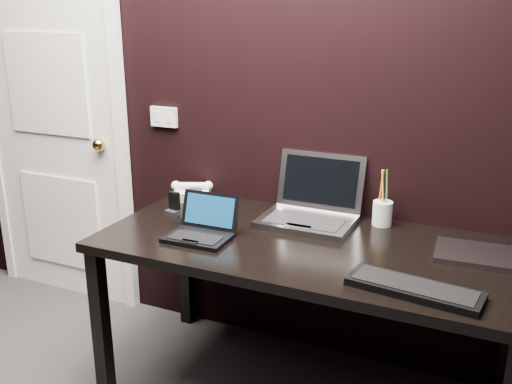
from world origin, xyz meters
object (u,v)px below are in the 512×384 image
at_px(closed_laptop, 479,255).
at_px(mobile_phone, 174,206).
at_px(silver_laptop, 310,210).
at_px(ext_keyboard, 414,288).
at_px(pen_cup, 382,212).
at_px(desk_phone, 192,192).
at_px(netbook, 201,230).
at_px(desk, 307,260).
at_px(door, 53,121).

distance_m(closed_laptop, mobile_phone, 1.32).
height_order(silver_laptop, ext_keyboard, silver_laptop).
xyz_separation_m(silver_laptop, mobile_phone, (-0.60, -0.17, -0.01)).
bearing_deg(silver_laptop, pen_cup, 15.99).
bearing_deg(ext_keyboard, desk_phone, 154.97).
bearing_deg(closed_laptop, netbook, -166.28).
xyz_separation_m(desk, netbook, (-0.42, -0.13, 0.11)).
xyz_separation_m(netbook, mobile_phone, (-0.25, 0.19, 0.01)).
relative_size(door, closed_laptop, 6.47).
bearing_deg(netbook, closed_laptop, 13.72).
bearing_deg(desk_phone, closed_laptop, -6.91).
bearing_deg(desk_phone, mobile_phone, -80.93).
bearing_deg(pen_cup, door, 178.32).
height_order(desk, netbook, netbook).
distance_m(mobile_phone, pen_cup, 0.94).
bearing_deg(desk_phone, netbook, -55.40).
distance_m(door, ext_keyboard, 2.23).
bearing_deg(netbook, desk, 17.72).
height_order(netbook, desk_phone, netbook).
bearing_deg(pen_cup, silver_laptop, -164.01).
bearing_deg(mobile_phone, silver_laptop, 16.18).
bearing_deg(mobile_phone, netbook, -37.15).
bearing_deg(silver_laptop, ext_keyboard, -42.54).
distance_m(netbook, ext_keyboard, 0.89).
bearing_deg(desk, silver_laptop, 106.78).
bearing_deg(closed_laptop, silver_laptop, 171.34).
height_order(door, netbook, door).
bearing_deg(silver_laptop, desk, -73.22).
height_order(door, closed_laptop, door).
bearing_deg(netbook, desk_phone, 124.60).
distance_m(door, desk, 1.73).
xyz_separation_m(desk, desk_phone, (-0.71, 0.29, 0.12)).
distance_m(desk, netbook, 0.45).
xyz_separation_m(silver_laptop, closed_laptop, (0.71, -0.11, -0.04)).
relative_size(door, silver_laptop, 5.30).
relative_size(desk, ext_keyboard, 3.72).
bearing_deg(pen_cup, desk_phone, -178.11).
bearing_deg(desk, mobile_phone, 174.91).
relative_size(ext_keyboard, pen_cup, 1.82).
bearing_deg(desk, netbook, -162.28).
height_order(closed_laptop, mobile_phone, mobile_phone).
bearing_deg(closed_laptop, mobile_phone, -177.14).
relative_size(netbook, ext_keyboard, 0.58).
bearing_deg(desk_phone, silver_laptop, -4.94).
relative_size(desk, netbook, 6.44).
relative_size(desk_phone, mobile_phone, 2.06).
bearing_deg(mobile_phone, ext_keyboard, -15.68).
relative_size(door, netbook, 8.10).
height_order(desk_phone, pen_cup, pen_cup).
xyz_separation_m(desk, ext_keyboard, (0.47, -0.26, 0.09)).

